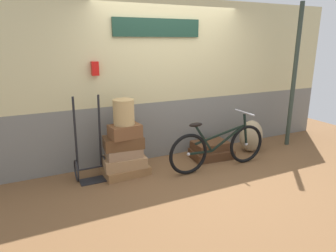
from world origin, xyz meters
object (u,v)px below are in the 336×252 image
object	(u,v)px
suitcase_6	(210,145)
bicycle	(218,148)
wicker_basket	(124,112)
suitcase_0	(126,170)
suitcase_5	(211,154)
suitcase_1	(124,162)
suitcase_2	(124,152)
burlap_sack	(251,136)
luggage_trolley	(90,161)
suitcase_3	(123,142)
suitcase_4	(125,131)

from	to	relation	value
suitcase_6	bicycle	world-z (taller)	bicycle
wicker_basket	suitcase_0	bearing A→B (deg)	-125.84
suitcase_6	suitcase_5	bearing A→B (deg)	-73.70
suitcase_0	suitcase_1	xyz separation A→B (m)	(-0.02, 0.00, 0.14)
suitcase_2	bicycle	bearing A→B (deg)	-13.65
suitcase_6	suitcase_2	bearing A→B (deg)	-176.95
burlap_sack	bicycle	distance (m)	1.05
suitcase_5	suitcase_2	bearing A→B (deg)	-174.34
suitcase_1	luggage_trolley	distance (m)	0.50
suitcase_5	luggage_trolley	world-z (taller)	luggage_trolley
suitcase_0	suitcase_2	world-z (taller)	suitcase_2
suitcase_0	burlap_sack	bearing A→B (deg)	-4.01
suitcase_1	suitcase_5	size ratio (longest dim) A/B	0.89
suitcase_1	bicycle	bearing A→B (deg)	-12.12
suitcase_6	suitcase_3	bearing A→B (deg)	-177.68
suitcase_4	bicycle	xyz separation A→B (m)	(1.39, -0.38, -0.35)
suitcase_6	wicker_basket	xyz separation A→B (m)	(-1.53, -0.03, 0.75)
wicker_basket	luggage_trolley	world-z (taller)	luggage_trolley
suitcase_1	suitcase_4	xyz separation A→B (m)	(0.02, -0.02, 0.48)
suitcase_1	luggage_trolley	xyz separation A→B (m)	(-0.49, 0.08, 0.07)
suitcase_3	wicker_basket	distance (m)	0.46
suitcase_4	suitcase_1	bearing A→B (deg)	121.32
suitcase_3	burlap_sack	distance (m)	2.39
suitcase_3	bicycle	distance (m)	1.48
suitcase_3	luggage_trolley	world-z (taller)	luggage_trolley
suitcase_5	suitcase_6	distance (m)	0.14
wicker_basket	bicycle	size ratio (longest dim) A/B	0.21
suitcase_2	suitcase_3	bearing A→B (deg)	84.30
luggage_trolley	suitcase_4	bearing A→B (deg)	-12.05
burlap_sack	suitcase_1	bearing A→B (deg)	179.05
suitcase_1	suitcase_2	distance (m)	0.15
suitcase_0	suitcase_2	distance (m)	0.29
suitcase_0	luggage_trolley	size ratio (longest dim) A/B	0.54
suitcase_1	suitcase_4	world-z (taller)	suitcase_4
luggage_trolley	bicycle	world-z (taller)	luggage_trolley
burlap_sack	suitcase_3	bearing A→B (deg)	178.51
suitcase_1	wicker_basket	bearing A→B (deg)	10.37
burlap_sack	suitcase_4	bearing A→B (deg)	179.65
suitcase_4	suitcase_2	bearing A→B (deg)	120.44
suitcase_0	wicker_basket	bearing A→B (deg)	51.07
suitcase_2	suitcase_3	size ratio (longest dim) A/B	0.90
suitcase_5	suitcase_4	bearing A→B (deg)	-173.33
suitcase_3	suitcase_4	xyz separation A→B (m)	(0.02, -0.05, 0.18)
burlap_sack	bicycle	xyz separation A→B (m)	(-0.98, -0.37, 0.05)
suitcase_3	suitcase_5	xyz separation A→B (m)	(1.56, -0.02, -0.44)
suitcase_4	wicker_basket	bearing A→B (deg)	81.95
suitcase_1	suitcase_3	size ratio (longest dim) A/B	1.08
suitcase_5	luggage_trolley	xyz separation A→B (m)	(-2.05, 0.08, 0.20)
suitcase_6	burlap_sack	bearing A→B (deg)	-2.71
suitcase_6	luggage_trolley	distance (m)	2.05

